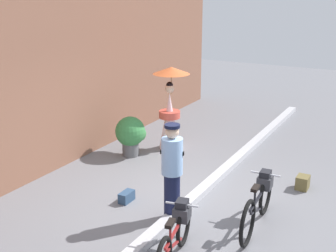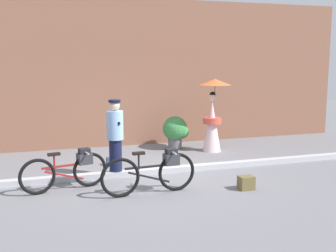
% 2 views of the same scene
% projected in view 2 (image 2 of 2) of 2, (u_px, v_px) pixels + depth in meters
% --- Properties ---
extents(ground_plane, '(30.00, 30.00, 0.00)m').
position_uv_depth(ground_plane, '(146.00, 175.00, 8.83)').
color(ground_plane, slate).
extents(building_wall, '(14.00, 0.40, 4.08)m').
position_uv_depth(building_wall, '(115.00, 73.00, 11.62)').
color(building_wall, brown).
rests_on(building_wall, ground_plane).
extents(sidewalk_curb, '(14.00, 0.20, 0.12)m').
position_uv_depth(sidewalk_curb, '(146.00, 172.00, 8.82)').
color(sidewalk_curb, '#B2B2B7').
rests_on(sidewalk_curb, ground_plane).
extents(bicycle_near_officer, '(1.63, 0.53, 0.76)m').
position_uv_depth(bicycle_near_officer, '(69.00, 169.00, 7.74)').
color(bicycle_near_officer, black).
rests_on(bicycle_near_officer, ground_plane).
extents(bicycle_far_side, '(1.79, 0.48, 0.81)m').
position_uv_depth(bicycle_far_side, '(153.00, 171.00, 7.52)').
color(bicycle_far_side, black).
rests_on(bicycle_far_side, ground_plane).
extents(person_officer, '(0.34, 0.37, 1.61)m').
position_uv_depth(person_officer, '(115.00, 136.00, 8.54)').
color(person_officer, '#141938').
rests_on(person_officer, ground_plane).
extents(person_with_parasol, '(0.84, 0.84, 1.92)m').
position_uv_depth(person_with_parasol, '(213.00, 115.00, 10.95)').
color(person_with_parasol, silver).
rests_on(person_with_parasol, ground_plane).
extents(potted_plant_by_door, '(0.68, 0.67, 0.90)m').
position_uv_depth(potted_plant_by_door, '(176.00, 131.00, 11.25)').
color(potted_plant_by_door, '#59595B').
rests_on(potted_plant_by_door, ground_plane).
extents(backpack_on_pavement, '(0.31, 0.16, 0.18)m').
position_uv_depth(backpack_on_pavement, '(113.00, 161.00, 9.62)').
color(backpack_on_pavement, navy).
rests_on(backpack_on_pavement, ground_plane).
extents(backpack_spare, '(0.28, 0.22, 0.25)m').
position_uv_depth(backpack_spare, '(246.00, 183.00, 7.79)').
color(backpack_spare, brown).
rests_on(backpack_spare, ground_plane).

